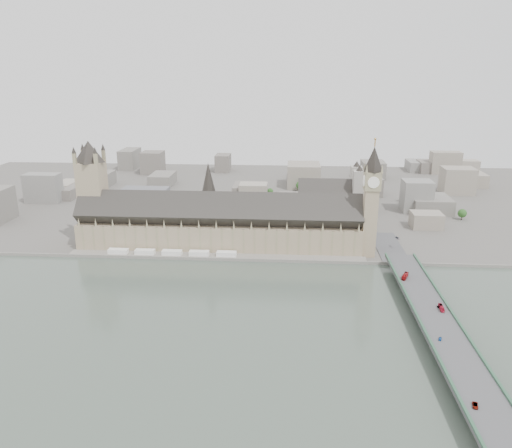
# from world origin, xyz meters

# --- Properties ---
(ground) EXTENTS (900.00, 900.00, 0.00)m
(ground) POSITION_xyz_m (0.00, 0.00, 0.00)
(ground) COLOR #595651
(ground) RESTS_ON ground
(river_thames) EXTENTS (600.00, 600.00, 0.00)m
(river_thames) POSITION_xyz_m (0.00, -165.00, 0.00)
(river_thames) COLOR #4C594F
(river_thames) RESTS_ON ground
(embankment_wall) EXTENTS (600.00, 1.50, 3.00)m
(embankment_wall) POSITION_xyz_m (0.00, -15.00, 1.50)
(embankment_wall) COLOR gray
(embankment_wall) RESTS_ON ground
(river_terrace) EXTENTS (270.00, 15.00, 2.00)m
(river_terrace) POSITION_xyz_m (0.00, -7.50, 1.00)
(river_terrace) COLOR gray
(river_terrace) RESTS_ON ground
(terrace_tents) EXTENTS (118.00, 7.00, 4.00)m
(terrace_tents) POSITION_xyz_m (-40.00, -7.00, 4.00)
(terrace_tents) COLOR white
(terrace_tents) RESTS_ON river_terrace
(palace_of_westminster) EXTENTS (265.00, 40.73, 55.44)m
(palace_of_westminster) POSITION_xyz_m (0.00, 19.70, 22.71)
(palace_of_westminster) COLOR tan
(palace_of_westminster) RESTS_ON ground
(elizabeth_tower) EXTENTS (17.00, 17.00, 107.50)m
(elizabeth_tower) POSITION_xyz_m (138.00, 8.00, 58.09)
(elizabeth_tower) COLOR tan
(elizabeth_tower) RESTS_ON ground
(victoria_tower) EXTENTS (30.00, 30.00, 100.00)m
(victoria_tower) POSITION_xyz_m (-122.00, 26.00, 55.20)
(victoria_tower) COLOR tan
(victoria_tower) RESTS_ON ground
(central_tower) EXTENTS (13.00, 13.00, 48.00)m
(central_tower) POSITION_xyz_m (-10.00, 26.00, 57.92)
(central_tower) COLOR #9C8B6B
(central_tower) RESTS_ON ground
(westminster_bridge) EXTENTS (25.00, 325.00, 10.25)m
(westminster_bridge) POSITION_xyz_m (162.00, -87.50, 5.12)
(westminster_bridge) COLOR #474749
(westminster_bridge) RESTS_ON ground
(bridge_parapets) EXTENTS (25.00, 235.00, 1.15)m
(bridge_parapets) POSITION_xyz_m (162.00, -132.00, 10.82)
(bridge_parapets) COLOR #335E44
(bridge_parapets) RESTS_ON westminster_bridge
(westminster_abbey) EXTENTS (68.00, 36.00, 64.00)m
(westminster_abbey) POSITION_xyz_m (110.92, 95.00, 25.08)
(westminster_abbey) COLOR #A7A196
(westminster_abbey) RESTS_ON ground
(city_skyline_inland) EXTENTS (720.00, 360.00, 38.00)m
(city_skyline_inland) POSITION_xyz_m (0.00, 245.00, 19.00)
(city_skyline_inland) COLOR gray
(city_skyline_inland) RESTS_ON ground
(park_trees) EXTENTS (110.00, 30.00, 15.00)m
(park_trees) POSITION_xyz_m (-10.00, 60.00, 7.50)
(park_trees) COLOR #25491A
(park_trees) RESTS_ON ground
(red_bus_north) EXTENTS (7.47, 12.34, 3.40)m
(red_bus_north) POSITION_xyz_m (155.51, -66.23, 11.95)
(red_bus_north) COLOR maroon
(red_bus_north) RESTS_ON westminster_bridge
(red_bus_south) EXTENTS (2.94, 9.98, 2.74)m
(red_bus_south) POSITION_xyz_m (168.22, -118.06, 11.62)
(red_bus_south) COLOR red
(red_bus_south) RESTS_ON westminster_bridge
(car_blue) EXTENTS (2.91, 4.22, 1.33)m
(car_blue) POSITION_xyz_m (156.52, -157.71, 10.92)
(car_blue) COLOR #164B94
(car_blue) RESTS_ON westminster_bridge
(car_silver) EXTENTS (2.38, 4.11, 1.28)m
(car_silver) POSITION_xyz_m (167.58, -116.27, 10.89)
(car_silver) COLOR gray
(car_silver) RESTS_ON westminster_bridge
(car_grey) EXTENTS (3.82, 5.86, 1.50)m
(car_grey) POSITION_xyz_m (155.75, -219.20, 11.00)
(car_grey) COLOR gray
(car_grey) RESTS_ON westminster_bridge
(car_approach) EXTENTS (3.70, 5.72, 1.54)m
(car_approach) POSITION_xyz_m (168.52, 27.71, 11.02)
(car_approach) COLOR gray
(car_approach) RESTS_ON westminster_bridge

